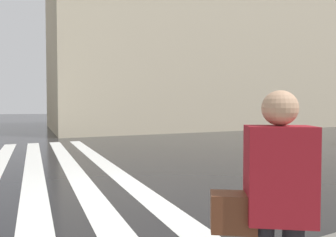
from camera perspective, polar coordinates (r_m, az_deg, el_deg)
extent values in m
plane|color=black|center=(5.75, -9.89, -15.51)|extent=(220.00, 220.00, 0.00)
cube|color=silver|center=(9.65, -13.28, -8.39)|extent=(13.00, 0.50, 0.01)
cube|color=silver|center=(9.49, -19.26, -8.62)|extent=(13.00, 0.50, 0.01)
cube|color=silver|center=(9.44, -25.37, -8.75)|extent=(13.00, 0.50, 0.01)
cube|color=beige|center=(30.41, 7.33, 13.61)|extent=(14.48, 29.58, 15.83)
cube|color=maroon|center=(1.92, 21.41, -10.35)|extent=(0.41, 0.47, 0.60)
sphere|color=tan|center=(1.88, 21.56, 1.96)|extent=(0.22, 0.22, 0.22)
cube|color=brown|center=(1.94, 12.90, -17.84)|extent=(0.28, 0.32, 0.24)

